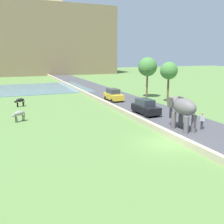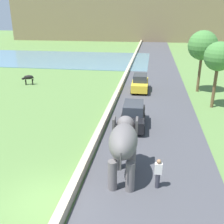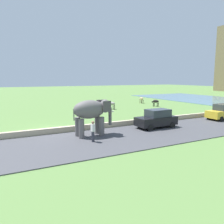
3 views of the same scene
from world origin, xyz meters
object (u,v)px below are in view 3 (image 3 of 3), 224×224
person_beside_elephant (93,131)px  elephant (92,112)px  car_yellow (223,112)px  cow_black (156,102)px  cow_grey (112,104)px  car_black (157,119)px  cow_tan (141,99)px

person_beside_elephant → elephant: bearing=159.1°
car_yellow → cow_black: 13.23m
car_yellow → cow_black: size_ratio=2.83×
elephant → cow_grey: elephant is taller
car_yellow → car_black: size_ratio=0.99×
person_beside_elephant → cow_black: bearing=130.5°
cow_tan → cow_black: bearing=-9.2°
car_black → cow_tan: car_black is taller
cow_tan → cow_black: size_ratio=1.00×
car_black → cow_grey: (-13.65, 2.23, -0.06)m
car_black → cow_tan: size_ratio=2.84×
car_black → elephant: bearing=-90.0°
person_beside_elephant → car_yellow: bearing=95.9°
cow_tan → car_yellow: bearing=-4.8°
elephant → car_yellow: 16.21m
car_yellow → car_black: same height
cow_black → car_yellow: bearing=-3.1°
elephant → person_beside_elephant: (1.76, -0.67, -1.16)m
car_yellow → car_black: (-0.00, -9.56, 0.00)m
cow_black → elephant: bearing=-51.9°
car_yellow → cow_tan: 18.65m
car_yellow → cow_tan: bearing=175.2°
elephant → cow_tan: size_ratio=2.45×
person_beside_elephant → cow_tan: bearing=137.8°
cow_black → cow_grey: same height
elephant → car_black: bearing=90.0°
elephant → cow_tan: elephant is taller
person_beside_elephant → cow_black: 23.06m
cow_tan → cow_black: same height
elephant → cow_black: (-13.21, 16.87, -1.20)m
car_black → cow_black: 16.73m
cow_tan → cow_grey: bearing=-61.0°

